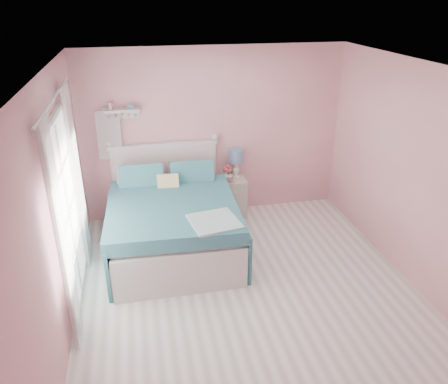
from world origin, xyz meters
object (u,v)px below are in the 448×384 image
object	(u,v)px
nightstand	(232,197)
teacup	(231,181)
bed	(172,223)
table_lamp	(236,158)
vase	(228,175)

from	to	relation	value
nightstand	teacup	bearing A→B (deg)	-107.49
bed	table_lamp	xyz separation A→B (m)	(1.11, 0.94, 0.52)
vase	teacup	size ratio (longest dim) A/B	1.52
bed	vase	world-z (taller)	bed
table_lamp	teacup	size ratio (longest dim) A/B	5.01
bed	teacup	distance (m)	1.22
teacup	nightstand	bearing A→B (deg)	72.51
vase	teacup	distance (m)	0.14
bed	table_lamp	bearing A→B (deg)	42.49
table_lamp	teacup	world-z (taller)	table_lamp
vase	teacup	xyz separation A→B (m)	(0.02, -0.14, -0.03)
nightstand	table_lamp	size ratio (longest dim) A/B	1.39
bed	nightstand	size ratio (longest dim) A/B	3.44
table_lamp	bed	bearing A→B (deg)	-139.75
table_lamp	vase	world-z (taller)	table_lamp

